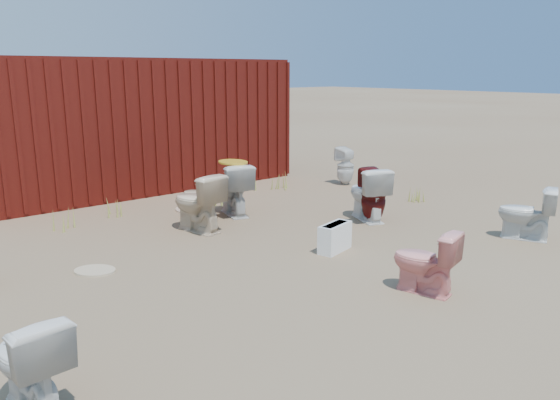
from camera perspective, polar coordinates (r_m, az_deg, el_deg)
ground at (r=6.79m, az=3.23°, el=-5.43°), size 100.00×100.00×0.00m
shipping_container at (r=10.88m, az=-15.72°, el=7.69°), size 6.00×2.40×2.40m
toilet_front_a at (r=4.03m, az=-24.70°, el=-15.14°), size 0.45×0.71×0.70m
toilet_front_pink at (r=5.67m, az=14.88°, el=-6.21°), size 0.52×0.72×0.66m
toilet_front_c at (r=8.23m, az=9.13°, el=0.68°), size 0.71×0.90×0.80m
toilet_front_maroon at (r=8.12m, az=9.74°, el=0.48°), size 0.45×0.45×0.80m
toilet_front_e at (r=7.90m, az=24.33°, el=-1.27°), size 0.65×0.79×0.71m
toilet_back_beige_left at (r=7.63m, az=-8.64°, el=-0.26°), size 0.59×0.87×0.82m
toilet_back_beige_right at (r=8.27m, az=-8.40°, el=0.32°), size 0.47×0.71×0.68m
toilet_back_yellowlid at (r=8.45m, az=-4.88°, el=1.16°), size 0.65×0.89×0.81m
toilet_back_e at (r=10.75m, az=6.86°, el=3.55°), size 0.35×0.36×0.74m
yellow_lid at (r=8.37m, az=-4.94°, el=3.97°), size 0.41×0.51×0.02m
loose_tank at (r=6.79m, az=5.75°, el=-3.92°), size 0.53×0.32×0.35m
loose_lid_near at (r=8.89m, az=-9.63°, el=-0.98°), size 0.51×0.58×0.02m
loose_lid_far at (r=6.48m, az=-18.78°, el=-7.00°), size 0.58×0.59×0.02m
weed_clump_a at (r=8.14m, az=-21.10°, el=-1.98°), size 0.36×0.36×0.31m
weed_clump_b at (r=9.05m, az=-5.70°, el=0.26°), size 0.32×0.32×0.28m
weed_clump_c at (r=10.21m, az=0.15°, el=2.01°), size 0.36×0.36×0.35m
weed_clump_d at (r=8.77m, az=-16.98°, el=-0.73°), size 0.30×0.30×0.28m
weed_clump_e at (r=10.32m, az=-2.66°, el=1.86°), size 0.34×0.34×0.26m
weed_clump_f at (r=9.61m, az=14.44°, el=0.52°), size 0.28×0.28×0.24m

